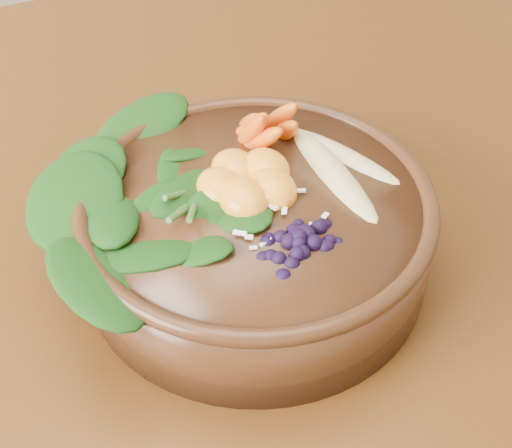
# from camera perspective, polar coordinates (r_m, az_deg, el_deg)

# --- Properties ---
(stoneware_bowl) EXTENTS (0.29, 0.29, 0.07)m
(stoneware_bowl) POSITION_cam_1_polar(r_m,az_deg,el_deg) (0.55, 0.00, -0.76)
(stoneware_bowl) COLOR #432612
(stoneware_bowl) RESTS_ON dining_table
(kale_heap) EXTENTS (0.19, 0.17, 0.04)m
(kale_heap) POSITION_cam_1_polar(r_m,az_deg,el_deg) (0.54, -6.78, 5.63)
(kale_heap) COLOR #14430E
(kale_heap) RESTS_ON stoneware_bowl
(carrot_cluster) EXTENTS (0.06, 0.06, 0.07)m
(carrot_cluster) POSITION_cam_1_polar(r_m,az_deg,el_deg) (0.57, 0.66, 10.53)
(carrot_cluster) COLOR orange
(carrot_cluster) RESTS_ON stoneware_bowl
(banana_halves) EXTENTS (0.07, 0.15, 0.03)m
(banana_halves) POSITION_cam_1_polar(r_m,az_deg,el_deg) (0.55, 6.81, 5.84)
(banana_halves) COLOR #E0CC84
(banana_halves) RESTS_ON stoneware_bowl
(mandarin_cluster) EXTENTS (0.08, 0.09, 0.03)m
(mandarin_cluster) POSITION_cam_1_polar(r_m,az_deg,el_deg) (0.53, -0.71, 4.37)
(mandarin_cluster) COLOR orange
(mandarin_cluster) RESTS_ON stoneware_bowl
(blueberry_pile) EXTENTS (0.13, 0.10, 0.04)m
(blueberry_pile) POSITION_cam_1_polar(r_m,az_deg,el_deg) (0.48, 3.53, 0.05)
(blueberry_pile) COLOR black
(blueberry_pile) RESTS_ON stoneware_bowl
(coconut_flakes) EXTENTS (0.09, 0.07, 0.01)m
(coconut_flakes) POSITION_cam_1_polar(r_m,az_deg,el_deg) (0.51, 1.19, 1.26)
(coconut_flakes) COLOR white
(coconut_flakes) RESTS_ON stoneware_bowl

